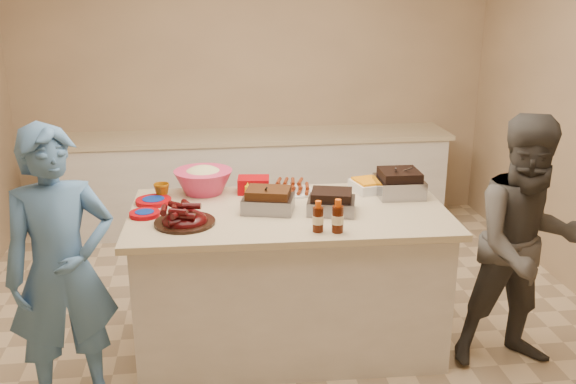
{
  "coord_description": "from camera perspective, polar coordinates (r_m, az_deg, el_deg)",
  "views": [
    {
      "loc": [
        -0.46,
        -3.62,
        2.24
      ],
      "look_at": [
        0.02,
        0.09,
        1.02
      ],
      "focal_mm": 40.0,
      "sensor_mm": 36.0,
      "label": 1
    }
  ],
  "objects": [
    {
      "name": "bbq_bottle_b",
      "position": [
        3.59,
        4.41,
        -3.57
      ],
      "size": [
        0.07,
        0.07,
        0.19
      ],
      "primitive_type": "cylinder",
      "rotation": [
        0.0,
        0.0,
        -0.03
      ],
      "color": "#381004",
      "rests_on": "island"
    },
    {
      "name": "bbq_bottle_a",
      "position": [
        3.59,
        2.67,
        -3.52
      ],
      "size": [
        0.06,
        0.06,
        0.18
      ],
      "primitive_type": "cylinder",
      "rotation": [
        0.0,
        0.0,
        -0.03
      ],
      "color": "#381004",
      "rests_on": "island"
    },
    {
      "name": "rib_platter",
      "position": [
        3.75,
        -9.15,
        -2.81
      ],
      "size": [
        0.44,
        0.44,
        0.14
      ],
      "primitive_type": null,
      "rotation": [
        0.0,
        0.0,
        -0.31
      ],
      "color": "#420607",
      "rests_on": "island"
    },
    {
      "name": "sausage_plate",
      "position": [
        4.25,
        0.42,
        -0.04
      ],
      "size": [
        0.33,
        0.33,
        0.05
      ],
      "primitive_type": "cylinder",
      "rotation": [
        0.0,
        0.0,
        -0.16
      ],
      "color": "silver",
      "rests_on": "island"
    },
    {
      "name": "guest_gray",
      "position": [
        4.36,
        19.34,
        -13.95
      ],
      "size": [
        0.79,
        1.57,
        0.59
      ],
      "primitive_type": "imported",
      "rotation": [
        0.0,
        0.0,
        -0.02
      ],
      "color": "#4A4843",
      "rests_on": "ground"
    },
    {
      "name": "brisket_tray",
      "position": [
        3.89,
        3.86,
        -1.8
      ],
      "size": [
        0.33,
        0.3,
        0.08
      ],
      "primitive_type": "cube",
      "rotation": [
        0.0,
        0.0,
        -0.25
      ],
      "color": "black",
      "rests_on": "island"
    },
    {
      "name": "sauce_bowl",
      "position": [
        4.13,
        -0.98,
        -0.56
      ],
      "size": [
        0.15,
        0.05,
        0.15
      ],
      "primitive_type": "imported",
      "rotation": [
        0.0,
        0.0,
        -0.03
      ],
      "color": "silver",
      "rests_on": "island"
    },
    {
      "name": "plate_stack_large",
      "position": [
        4.13,
        -11.85,
        -0.97
      ],
      "size": [
        0.23,
        0.23,
        0.03
      ],
      "primitive_type": "cylinder",
      "rotation": [
        0.0,
        0.0,
        -0.03
      ],
      "color": "#970209",
      "rests_on": "island"
    },
    {
      "name": "room",
      "position": [
        4.28,
        -0.09,
        -13.42
      ],
      "size": [
        4.5,
        5.0,
        2.7
      ],
      "primitive_type": null,
      "color": "tan",
      "rests_on": "ground"
    },
    {
      "name": "roasting_pan",
      "position": [
        4.25,
        9.79,
        -0.28
      ],
      "size": [
        0.3,
        0.3,
        0.12
      ],
      "primitive_type": "cube",
      "rotation": [
        0.0,
        0.0,
        -0.02
      ],
      "color": "gray",
      "rests_on": "island"
    },
    {
      "name": "mustard_bottle",
      "position": [
        4.15,
        -3.58,
        -0.52
      ],
      "size": [
        0.04,
        0.04,
        0.11
      ],
      "primitive_type": "cylinder",
      "rotation": [
        0.0,
        0.0,
        -0.03
      ],
      "color": "#D8B008",
      "rests_on": "island"
    },
    {
      "name": "basket_stack",
      "position": [
        4.26,
        -3.08,
        -0.02
      ],
      "size": [
        0.22,
        0.18,
        0.1
      ],
      "primitive_type": "cube",
      "rotation": [
        0.0,
        0.0,
        -0.11
      ],
      "color": "#970209",
      "rests_on": "island"
    },
    {
      "name": "coleslaw_bowl",
      "position": [
        4.28,
        -7.48,
        -0.07
      ],
      "size": [
        0.4,
        0.4,
        0.26
      ],
      "primitive_type": null,
      "rotation": [
        0.0,
        0.0,
        -0.03
      ],
      "color": "#CB2D58",
      "rests_on": "island"
    },
    {
      "name": "back_counter",
      "position": [
        6.11,
        -2.69,
        1.05
      ],
      "size": [
        3.6,
        0.64,
        0.9
      ],
      "primitive_type": null,
      "color": "silver",
      "rests_on": "ground"
    },
    {
      "name": "plate_stack_small",
      "position": [
        3.91,
        -12.61,
        -2.09
      ],
      "size": [
        0.19,
        0.19,
        0.03
      ],
      "primitive_type": "cylinder",
      "rotation": [
        0.0,
        0.0,
        -0.03
      ],
      "color": "#970209",
      "rests_on": "island"
    },
    {
      "name": "pulled_pork_tray",
      "position": [
        3.91,
        -1.75,
        -1.69
      ],
      "size": [
        0.35,
        0.3,
        0.09
      ],
      "primitive_type": "cube",
      "rotation": [
        0.0,
        0.0,
        -0.25
      ],
      "color": "#47230F",
      "rests_on": "island"
    },
    {
      "name": "plastic_cup",
      "position": [
        4.22,
        -11.12,
        -0.49
      ],
      "size": [
        0.11,
        0.1,
        0.1
      ],
      "primitive_type": "imported",
      "rotation": [
        0.0,
        0.0,
        -0.03
      ],
      "color": "#8F5206",
      "rests_on": "island"
    },
    {
      "name": "mac_cheese_dish",
      "position": [
        4.34,
        7.79,
        0.2
      ],
      "size": [
        0.35,
        0.29,
        0.08
      ],
      "primitive_type": "cube",
      "rotation": [
        0.0,
        0.0,
        0.22
      ],
      "color": "#FD9A0B",
      "rests_on": "island"
    },
    {
      "name": "island",
      "position": [
        4.31,
        0.09,
        -13.15
      ],
      "size": [
        1.96,
        1.08,
        0.92
      ],
      "primitive_type": null,
      "rotation": [
        0.0,
        0.0,
        -0.03
      ],
      "color": "silver",
      "rests_on": "ground"
    }
  ]
}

